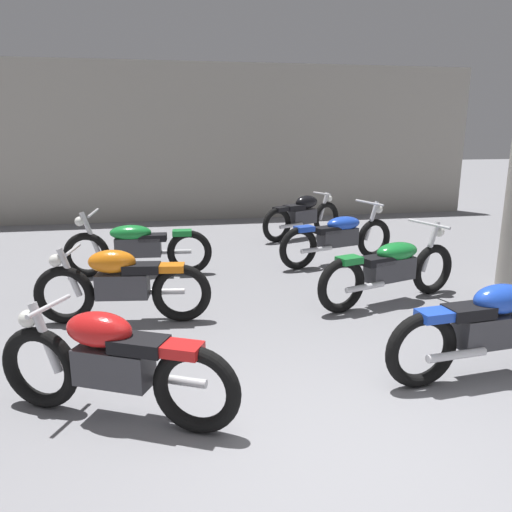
{
  "coord_description": "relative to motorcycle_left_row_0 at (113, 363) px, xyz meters",
  "views": [
    {
      "loc": [
        -1.17,
        -2.6,
        2.14
      ],
      "look_at": [
        0.0,
        3.57,
        0.55
      ],
      "focal_mm": 35.47,
      "sensor_mm": 36.0,
      "label": 1
    }
  ],
  "objects": [
    {
      "name": "ground_plane",
      "position": [
        1.58,
        -0.96,
        -0.46
      ],
      "size": [
        60.0,
        60.0,
        0.0
      ],
      "primitive_type": "plane",
      "color": "gray"
    },
    {
      "name": "back_wall",
      "position": [
        1.58,
        8.61,
        1.34
      ],
      "size": [
        13.13,
        0.24,
        3.6
      ],
      "primitive_type": "cube",
      "color": "#9E998E",
      "rests_on": "ground"
    },
    {
      "name": "motorcycle_left_row_0",
      "position": [
        0.0,
        0.0,
        0.0
      ],
      "size": [
        1.82,
        0.97,
        0.88
      ],
      "color": "black",
      "rests_on": "ground"
    },
    {
      "name": "motorcycle_left_row_1",
      "position": [
        -0.06,
        2.01,
        0.0
      ],
      "size": [
        1.97,
        0.5,
        0.88
      ],
      "color": "black",
      "rests_on": "ground"
    },
    {
      "name": "motorcycle_left_row_2",
      "position": [
        0.04,
        3.92,
        -0.01
      ],
      "size": [
        2.17,
        0.68,
        0.97
      ],
      "color": "black",
      "rests_on": "ground"
    },
    {
      "name": "motorcycle_right_row_0",
      "position": [
        3.15,
        0.09,
        0.0
      ],
      "size": [
        1.97,
        0.52,
        0.88
      ],
      "color": "black",
      "rests_on": "ground"
    },
    {
      "name": "motorcycle_right_row_1",
      "position": [
        3.19,
        2.08,
        -0.01
      ],
      "size": [
        2.1,
        0.91,
        0.97
      ],
      "color": "black",
      "rests_on": "ground"
    },
    {
      "name": "motorcycle_right_row_2",
      "position": [
        3.2,
        4.01,
        -0.01
      ],
      "size": [
        2.11,
        0.89,
        0.97
      ],
      "color": "black",
      "rests_on": "ground"
    },
    {
      "name": "motorcycle_right_row_3",
      "position": [
        3.18,
        6.03,
        0.0
      ],
      "size": [
        1.83,
        0.94,
        0.88
      ],
      "color": "black",
      "rests_on": "ground"
    }
  ]
}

